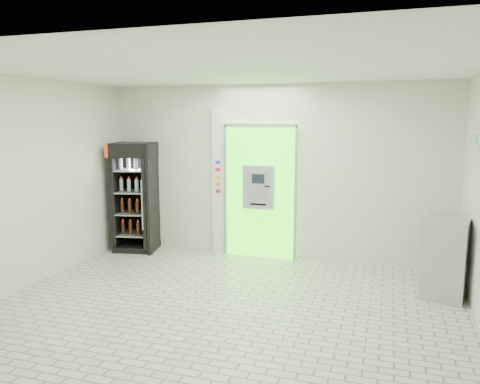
% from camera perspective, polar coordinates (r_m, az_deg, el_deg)
% --- Properties ---
extents(ground, '(6.00, 6.00, 0.00)m').
position_cam_1_polar(ground, '(6.16, -1.83, -14.10)').
color(ground, beige).
rests_on(ground, ground).
extents(room_shell, '(6.00, 6.00, 6.00)m').
position_cam_1_polar(room_shell, '(5.70, -1.92, 3.21)').
color(room_shell, beige).
rests_on(room_shell, ground).
extents(atm_assembly, '(1.30, 0.24, 2.33)m').
position_cam_1_polar(atm_assembly, '(8.13, 2.50, 0.14)').
color(atm_assembly, '#38E614').
rests_on(atm_assembly, ground).
extents(pillar, '(0.22, 0.11, 2.60)m').
position_cam_1_polar(pillar, '(8.38, -2.58, 1.30)').
color(pillar, silver).
rests_on(pillar, ground).
extents(beverage_cooler, '(0.87, 0.82, 1.98)m').
position_cam_1_polar(beverage_cooler, '(8.83, -12.50, -0.81)').
color(beverage_cooler, black).
rests_on(beverage_cooler, ground).
extents(steel_cabinet, '(0.73, 0.92, 1.10)m').
position_cam_1_polar(steel_cabinet, '(7.06, 23.83, -7.14)').
color(steel_cabinet, '#A3A5AB').
rests_on(steel_cabinet, ground).
extents(exit_sign, '(0.02, 0.22, 0.26)m').
position_cam_1_polar(exit_sign, '(6.83, 26.95, 5.55)').
color(exit_sign, white).
rests_on(exit_sign, room_shell).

